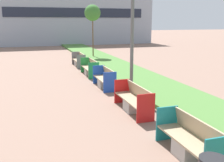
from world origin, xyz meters
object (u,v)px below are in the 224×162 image
Objects in this scene: bench_grey_frame at (79,61)px; sapling_tree_far at (93,13)px; bench_blue_frame at (105,80)px; bench_red_frame at (134,101)px; bench_teal_frame at (189,142)px; bench_green_frame at (90,69)px.

sapling_tree_far is (1.99, 3.80, 3.46)m from bench_grey_frame.
bench_grey_frame is (0.00, 6.56, 0.00)m from bench_blue_frame.
bench_blue_frame is (-0.00, 3.65, -0.01)m from bench_red_frame.
sapling_tree_far is at bearing 83.49° from bench_teal_frame.
bench_green_frame and bench_grey_frame have the same top height.
sapling_tree_far is (1.99, 10.36, 3.47)m from bench_blue_frame.
sapling_tree_far reaches higher than bench_blue_frame.
bench_red_frame is 1.15× the size of bench_blue_frame.
bench_grey_frame is (-0.00, 3.45, -0.00)m from bench_green_frame.
bench_teal_frame is at bearing -90.05° from bench_red_frame.
bench_grey_frame is (-0.00, 10.20, -0.01)m from bench_red_frame.
bench_grey_frame is at bearing 90.00° from bench_teal_frame.
bench_red_frame is at bearing -98.06° from sapling_tree_far.
bench_grey_frame is at bearing 90.01° from bench_red_frame.
bench_blue_frame is 0.95× the size of bench_grey_frame.
sapling_tree_far reaches higher than bench_teal_frame.
bench_blue_frame is at bearing -100.86° from sapling_tree_far.
bench_red_frame is 3.65m from bench_blue_frame.
sapling_tree_far is (1.98, 7.25, 3.46)m from bench_green_frame.
bench_red_frame is 10.20m from bench_grey_frame.
bench_teal_frame is at bearing -90.01° from bench_green_frame.
bench_blue_frame is at bearing 90.06° from bench_red_frame.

